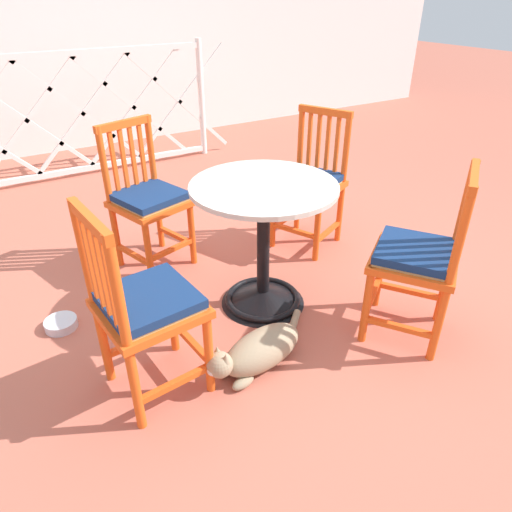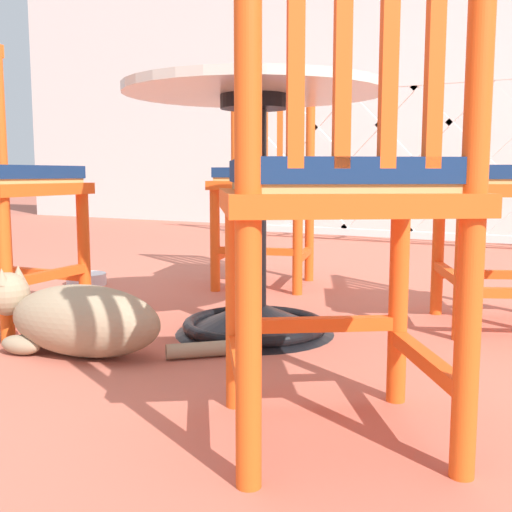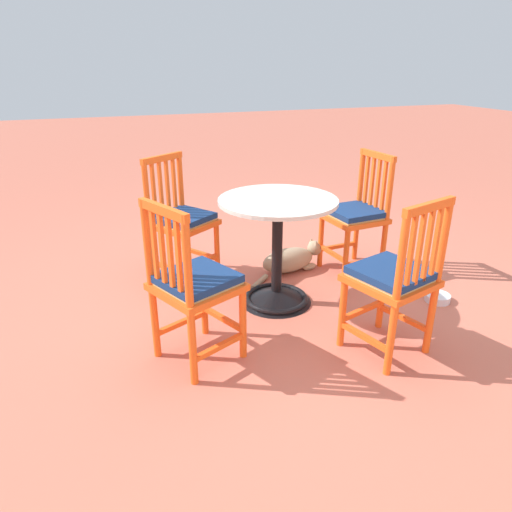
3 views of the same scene
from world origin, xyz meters
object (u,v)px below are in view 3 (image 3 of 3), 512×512
object	(u,v)px
tabby_cat	(292,259)
cafe_table	(277,264)
orange_chair_facing_out	(356,216)
pet_water_bowl	(437,298)
orange_chair_near_fence	(193,285)
orange_chair_tucked_in	(181,221)
orange_chair_by_planter	(394,279)

from	to	relation	value
tabby_cat	cafe_table	bearing A→B (deg)	54.60
orange_chair_facing_out	tabby_cat	size ratio (longest dim) A/B	1.31
orange_chair_facing_out	pet_water_bowl	bearing A→B (deg)	113.47
orange_chair_near_fence	tabby_cat	xyz separation A→B (m)	(-0.97, -0.89, -0.35)
orange_chair_tucked_in	orange_chair_facing_out	xyz separation A→B (m)	(-1.28, 0.31, 0.00)
orange_chair_tucked_in	tabby_cat	xyz separation A→B (m)	(-0.82, 0.17, -0.35)
tabby_cat	pet_water_bowl	bearing A→B (deg)	132.75
cafe_table	tabby_cat	distance (m)	0.56
cafe_table	orange_chair_facing_out	size ratio (longest dim) A/B	0.83
orange_chair_by_planter	tabby_cat	world-z (taller)	orange_chair_by_planter
orange_chair_facing_out	pet_water_bowl	xyz separation A→B (m)	(-0.29, 0.66, -0.42)
orange_chair_tucked_in	pet_water_bowl	world-z (taller)	orange_chair_tucked_in
orange_chair_by_planter	pet_water_bowl	distance (m)	0.88
orange_chair_tucked_in	orange_chair_near_fence	xyz separation A→B (m)	(0.14, 1.07, 0.00)
orange_chair_facing_out	pet_water_bowl	size ratio (longest dim) A/B	5.36
cafe_table	pet_water_bowl	bearing A→B (deg)	160.70
orange_chair_by_planter	tabby_cat	distance (m)	1.24
orange_chair_near_fence	pet_water_bowl	distance (m)	1.76
orange_chair_near_fence	orange_chair_by_planter	world-z (taller)	same
orange_chair_tucked_in	orange_chair_facing_out	size ratio (longest dim) A/B	1.00
cafe_table	pet_water_bowl	distance (m)	1.14
cafe_table	orange_chair_tucked_in	distance (m)	0.81
pet_water_bowl	orange_chair_by_planter	bearing A→B (deg)	29.48
orange_chair_near_fence	orange_chair_by_planter	distance (m)	1.07
tabby_cat	orange_chair_tucked_in	bearing A→B (deg)	-11.92
cafe_table	orange_chair_by_planter	xyz separation A→B (m)	(-0.37, 0.75, 0.16)
cafe_table	pet_water_bowl	size ratio (longest dim) A/B	4.47
cafe_table	orange_chair_facing_out	world-z (taller)	orange_chair_facing_out
orange_chair_tucked_in	pet_water_bowl	bearing A→B (deg)	148.04
cafe_table	orange_chair_by_planter	bearing A→B (deg)	116.41
orange_chair_by_planter	orange_chair_facing_out	xyz separation A→B (m)	(-0.39, -1.04, 0.00)
orange_chair_near_fence	pet_water_bowl	world-z (taller)	orange_chair_near_fence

